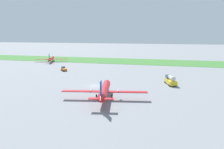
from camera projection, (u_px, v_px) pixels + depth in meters
ground_plane at (95, 86)px, 68.13m from camera, size 600.00×600.00×0.00m
grass_taxiway_strip at (127, 61)px, 129.25m from camera, size 360.00×28.00×0.08m
airplane_foreground_turboprop at (104, 90)px, 53.68m from camera, size 22.50×19.35×6.78m
airplane_taxiing_turboprop at (51, 59)px, 125.60m from camera, size 18.31×15.86×5.75m
pushback_tug_near_gate at (64, 69)px, 95.48m from camera, size 3.77×3.86×1.95m
fuel_truck_midfield at (171, 80)px, 69.56m from camera, size 4.16×6.91×3.29m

